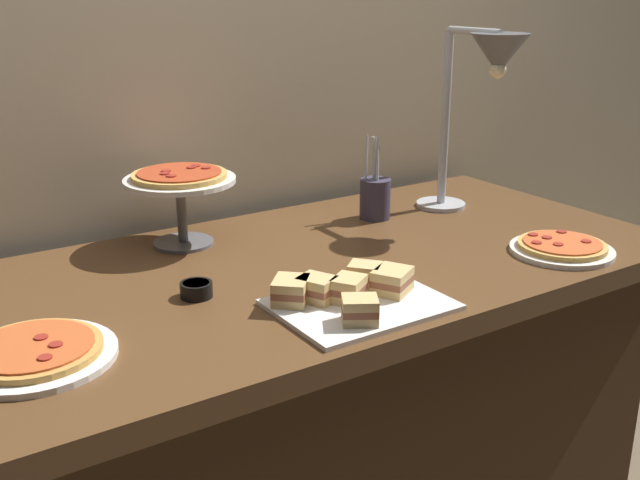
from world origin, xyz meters
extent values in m
cube|color=#C6B593|center=(0.00, 0.50, 1.20)|extent=(4.40, 0.04, 2.40)
cube|color=brown|center=(0.00, 0.00, 0.73)|extent=(1.90, 0.84, 0.05)
cube|color=#3C2715|center=(0.00, 0.00, 0.35)|extent=(1.75, 0.74, 0.71)
cylinder|color=#B7BABF|center=(0.63, 0.18, 0.77)|extent=(0.14, 0.14, 0.01)
cylinder|color=#B7BABF|center=(0.63, 0.18, 1.01)|extent=(0.02, 0.02, 0.48)
cylinder|color=#B7BABF|center=(0.63, 0.09, 1.25)|extent=(0.02, 0.18, 0.02)
cone|color=#595B60|center=(0.63, 0.00, 1.20)|extent=(0.15, 0.15, 0.10)
sphere|color=#F9EAB2|center=(0.63, 0.00, 1.16)|extent=(0.04, 0.04, 0.04)
cylinder|color=white|center=(-0.58, -0.14, 0.77)|extent=(0.28, 0.28, 0.01)
cylinder|color=#C68E42|center=(-0.58, -0.14, 0.78)|extent=(0.23, 0.23, 0.01)
cylinder|color=#C65628|center=(-0.58, -0.14, 0.79)|extent=(0.20, 0.20, 0.00)
cylinder|color=maroon|center=(-0.55, -0.16, 0.79)|extent=(0.02, 0.02, 0.00)
cylinder|color=maroon|center=(-0.56, -0.12, 0.79)|extent=(0.02, 0.02, 0.00)
cylinder|color=maroon|center=(-0.58, -0.20, 0.79)|extent=(0.02, 0.02, 0.00)
cylinder|color=white|center=(0.61, -0.27, 0.77)|extent=(0.24, 0.24, 0.01)
cylinder|color=gold|center=(0.61, -0.27, 0.78)|extent=(0.21, 0.21, 0.01)
cylinder|color=#C65628|center=(0.61, -0.27, 0.79)|extent=(0.18, 0.18, 0.00)
cylinder|color=maroon|center=(0.60, -0.23, 0.79)|extent=(0.02, 0.02, 0.00)
cylinder|color=maroon|center=(0.59, -0.20, 0.79)|extent=(0.02, 0.02, 0.00)
cylinder|color=maroon|center=(0.58, -0.28, 0.79)|extent=(0.02, 0.02, 0.00)
cylinder|color=maroon|center=(0.55, -0.25, 0.79)|extent=(0.02, 0.02, 0.00)
cylinder|color=maroon|center=(0.66, -0.22, 0.79)|extent=(0.02, 0.02, 0.00)
cylinder|color=maroon|center=(0.65, -0.31, 0.79)|extent=(0.02, 0.02, 0.00)
cylinder|color=#595B60|center=(-0.12, 0.28, 0.84)|extent=(0.02, 0.02, 0.16)
cylinder|color=#595B60|center=(-0.12, 0.28, 0.76)|extent=(0.15, 0.15, 0.01)
cylinder|color=white|center=(-0.12, 0.28, 0.92)|extent=(0.27, 0.27, 0.01)
cylinder|color=gold|center=(-0.12, 0.28, 0.93)|extent=(0.23, 0.23, 0.01)
cylinder|color=#AD3D1E|center=(-0.12, 0.28, 0.94)|extent=(0.20, 0.20, 0.00)
cylinder|color=maroon|center=(-0.15, 0.30, 0.95)|extent=(0.02, 0.02, 0.00)
cylinder|color=maroon|center=(-0.16, 0.28, 0.95)|extent=(0.02, 0.02, 0.00)
cylinder|color=maroon|center=(-0.08, 0.30, 0.95)|extent=(0.02, 0.02, 0.00)
cylinder|color=maroon|center=(-0.06, 0.28, 0.95)|extent=(0.02, 0.02, 0.00)
cylinder|color=maroon|center=(-0.07, 0.31, 0.95)|extent=(0.02, 0.02, 0.00)
cylinder|color=maroon|center=(-0.16, 0.24, 0.95)|extent=(0.02, 0.02, 0.00)
cube|color=white|center=(0.01, -0.27, 0.77)|extent=(0.33, 0.25, 0.01)
cube|color=tan|center=(-0.05, -0.21, 0.78)|extent=(0.08, 0.09, 0.02)
cube|color=brown|center=(-0.05, -0.21, 0.80)|extent=(0.08, 0.09, 0.01)
cube|color=tan|center=(-0.05, -0.21, 0.81)|extent=(0.08, 0.09, 0.02)
cube|color=tan|center=(0.10, -0.26, 0.78)|extent=(0.10, 0.10, 0.02)
cube|color=brown|center=(0.10, -0.26, 0.80)|extent=(0.10, 0.10, 0.01)
cube|color=tan|center=(0.10, -0.26, 0.81)|extent=(0.10, 0.10, 0.02)
cube|color=tan|center=(0.07, -0.20, 0.78)|extent=(0.08, 0.09, 0.02)
cube|color=brown|center=(0.07, -0.20, 0.80)|extent=(0.08, 0.09, 0.01)
cube|color=tan|center=(0.07, -0.20, 0.81)|extent=(0.08, 0.09, 0.02)
cube|color=tan|center=(-0.10, -0.19, 0.78)|extent=(0.10, 0.10, 0.02)
cube|color=brown|center=(-0.10, -0.19, 0.80)|extent=(0.10, 0.10, 0.01)
cube|color=tan|center=(-0.10, -0.19, 0.81)|extent=(0.10, 0.10, 0.02)
cube|color=tan|center=(-0.04, -0.34, 0.78)|extent=(0.09, 0.08, 0.02)
cube|color=brown|center=(-0.04, -0.34, 0.80)|extent=(0.09, 0.08, 0.01)
cube|color=tan|center=(-0.04, -0.34, 0.81)|extent=(0.09, 0.08, 0.02)
cube|color=tan|center=(0.00, -0.25, 0.78)|extent=(0.09, 0.08, 0.02)
cube|color=brown|center=(0.00, -0.25, 0.80)|extent=(0.09, 0.08, 0.01)
cube|color=tan|center=(0.00, -0.25, 0.81)|extent=(0.09, 0.08, 0.02)
cylinder|color=black|center=(-0.24, -0.04, 0.78)|extent=(0.07, 0.07, 0.03)
cylinder|color=maroon|center=(-0.24, -0.04, 0.79)|extent=(0.05, 0.05, 0.01)
cylinder|color=#383347|center=(0.40, 0.20, 0.82)|extent=(0.08, 0.08, 0.11)
cylinder|color=#B7BABF|center=(0.40, 0.19, 0.89)|extent=(0.02, 0.01, 0.20)
cylinder|color=#B7BABF|center=(0.40, 0.18, 0.89)|extent=(0.02, 0.03, 0.19)
cylinder|color=#B7BABF|center=(0.41, 0.20, 0.88)|extent=(0.01, 0.03, 0.17)
cylinder|color=#B7BABF|center=(0.39, 0.22, 0.89)|extent=(0.02, 0.03, 0.20)
camera|label=1|loc=(-0.81, -1.37, 1.37)|focal=42.36mm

